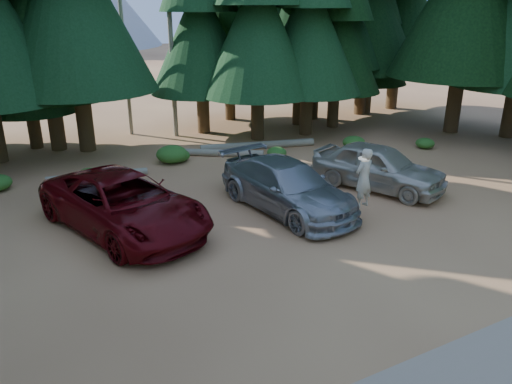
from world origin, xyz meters
TOP-DOWN VIEW (x-y plane):
  - ground at (0.00, 0.00)m, footprint 160.00×160.00m
  - forest_belt_north at (0.00, 15.00)m, footprint 36.00×7.00m
  - snag_front at (0.80, 14.50)m, footprint 0.24×0.24m
  - snag_back at (-1.20, 16.00)m, footprint 0.20×0.20m
  - red_pickup at (-4.60, 3.93)m, footprint 4.65×6.89m
  - silver_minivan_center at (0.66, 3.00)m, footprint 3.02×5.93m
  - silver_minivan_right at (4.77, 3.18)m, footprint 3.86×5.43m
  - frisbee_player at (2.41, 1.22)m, footprint 0.79×0.61m
  - log_left at (-4.36, 9.28)m, footprint 3.90×0.99m
  - log_mid at (1.33, 9.85)m, footprint 3.44×2.41m
  - log_right at (3.43, 10.18)m, footprint 5.50×1.79m
  - shrub_left at (-4.69, 9.36)m, footprint 0.83×0.83m
  - shrub_center_left at (-0.99, 10.00)m, footprint 1.37×1.37m
  - shrub_center_right at (-0.68, 10.00)m, footprint 1.00×1.00m
  - shrub_right at (3.46, 8.46)m, footprint 0.89×0.89m
  - shrub_far_right at (7.57, 8.06)m, footprint 1.09×1.09m
  - shrub_edge_east at (10.65, 6.46)m, footprint 0.90×0.90m

SIDE VIEW (x-z plane):
  - ground at x=0.00m, z-range 0.00..0.00m
  - forest_belt_north at x=0.00m, z-range -11.00..11.00m
  - log_left at x=-4.36m, z-range 0.00..0.28m
  - log_mid at x=1.33m, z-range 0.00..0.32m
  - log_right at x=3.43m, z-range 0.00..0.36m
  - shrub_left at x=-4.69m, z-range 0.00..0.46m
  - shrub_right at x=3.46m, z-range 0.00..0.49m
  - shrub_edge_east at x=10.65m, z-range 0.00..0.49m
  - shrub_center_right at x=-0.68m, z-range 0.00..0.55m
  - shrub_far_right at x=7.57m, z-range 0.00..0.60m
  - shrub_center_left at x=-0.99m, z-range 0.00..0.76m
  - silver_minivan_center at x=0.66m, z-range 0.00..1.65m
  - silver_minivan_right at x=4.77m, z-range 0.00..1.72m
  - red_pickup at x=-4.60m, z-range 0.00..1.75m
  - frisbee_player at x=2.41m, z-range 0.41..2.36m
  - snag_back at x=-1.20m, z-range 0.00..10.00m
  - snag_front at x=0.80m, z-range 0.00..12.00m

